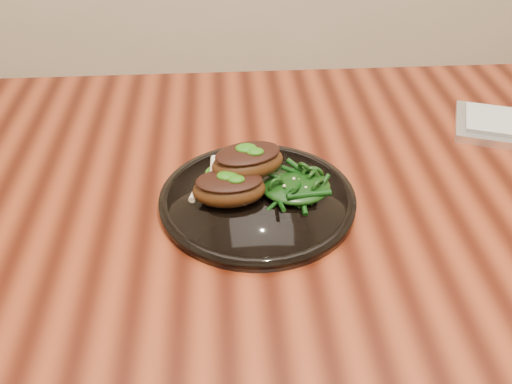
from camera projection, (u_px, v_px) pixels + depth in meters
desk at (357, 215)px, 0.95m from camera, size 1.60×0.80×0.75m
plate at (257, 200)px, 0.84m from camera, size 0.29×0.29×0.02m
lamb_chop_front at (229, 188)px, 0.81m from camera, size 0.11×0.08×0.05m
lamb_chop_back at (247, 161)px, 0.83m from camera, size 0.12×0.10×0.05m
herb_smear at (231, 171)px, 0.88m from camera, size 0.08×0.05×0.01m
greens_heap at (296, 182)px, 0.83m from camera, size 0.10×0.10×0.04m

